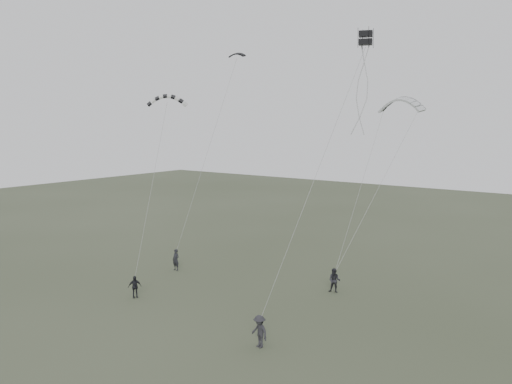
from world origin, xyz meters
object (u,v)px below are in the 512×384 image
Objects in this scene: flyer_far at (259,331)px; kite_striped at (167,96)px; kite_dark_small at (237,54)px; flyer_center at (135,287)px; kite_pale_large at (401,99)px; flyer_right at (334,281)px; flyer_left at (176,260)px; kite_box at (366,38)px.

flyer_far is 0.61× the size of kite_striped.
kite_dark_small is 0.54× the size of kite_striped.
flyer_far is at bearing -63.49° from flyer_center.
flyer_center is 13.81m from kite_striped.
flyer_center is 0.42× the size of kite_pale_large.
flyer_right is 0.99× the size of flyer_far.
flyer_far is (11.36, -1.21, 0.12)m from flyer_center.
flyer_right is 0.60× the size of kite_striped.
flyer_center is 0.53× the size of kite_striped.
flyer_left is 0.99× the size of flyer_far.
kite_dark_small is 2.03× the size of kite_box.
kite_box is at bearing -40.73° from kite_striped.
kite_pale_large is 1.27× the size of kite_striped.
kite_striped is (-11.56, -4.54, 12.94)m from flyer_right.
kite_dark_small is (0.18, 7.90, 17.11)m from flyer_left.
flyer_center is 21.75m from kite_box.
flyer_far reaches higher than flyer_right.
kite_dark_small is at bearing 41.33° from flyer_center.
flyer_right is at bearing 10.44° from flyer_left.
kite_box is at bearing -73.11° from kite_pale_large.
flyer_right is 1.14× the size of flyer_center.
flyer_left is at bearing -137.96° from kite_pale_large.
kite_box reaches higher than kite_striped.
flyer_left is at bearing 167.28° from flyer_far.
kite_dark_small is 10.66m from kite_striped.
flyer_left is 21.83m from kite_pale_large.
flyer_center is (2.36, -6.27, -0.11)m from flyer_left.
flyer_center is at bearing -153.61° from flyer_right.
kite_striped is 3.78× the size of kite_box.
flyer_right is at bearing 111.31° from kite_box.
flyer_right is 1.13× the size of kite_dark_small.
flyer_left is 13.13m from kite_striped.
flyer_left is 1.14× the size of flyer_center.
flyer_center is at bearing -70.77° from flyer_left.
kite_box is (1.97, -11.29, 2.85)m from kite_pale_large.
kite_dark_small is at bearing 129.58° from kite_box.
kite_pale_large is (12.11, 16.42, 12.92)m from flyer_center.
flyer_far is at bearing -67.92° from kite_striped.
flyer_right is at bearing 110.45° from flyer_far.
flyer_right is at bearing -94.85° from kite_pale_large.
flyer_right is at bearing -21.97° from kite_striped.
flyer_far is 0.48× the size of kite_pale_large.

